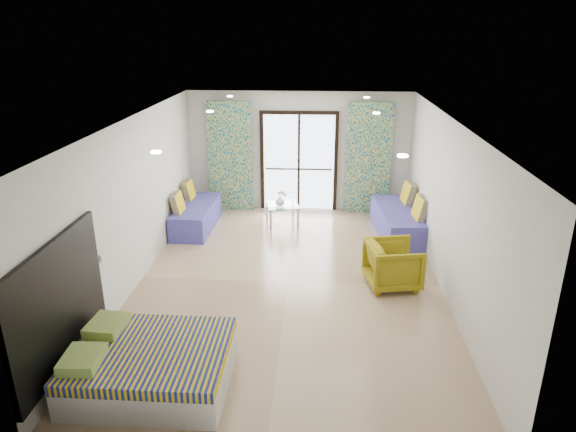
# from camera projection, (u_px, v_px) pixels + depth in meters

# --- Properties ---
(floor) EXTENTS (5.00, 7.50, 0.01)m
(floor) POSITION_uv_depth(u_px,v_px,m) (289.00, 282.00, 8.59)
(floor) COLOR #917556
(floor) RESTS_ON ground
(ceiling) EXTENTS (5.00, 7.50, 0.01)m
(ceiling) POSITION_uv_depth(u_px,v_px,m) (289.00, 121.00, 7.66)
(ceiling) COLOR silver
(ceiling) RESTS_ON ground
(wall_back) EXTENTS (5.00, 0.01, 2.70)m
(wall_back) POSITION_uv_depth(u_px,v_px,m) (299.00, 152.00, 11.63)
(wall_back) COLOR silver
(wall_back) RESTS_ON ground
(wall_front) EXTENTS (5.00, 0.01, 2.70)m
(wall_front) POSITION_uv_depth(u_px,v_px,m) (263.00, 343.00, 4.62)
(wall_front) COLOR silver
(wall_front) RESTS_ON ground
(wall_left) EXTENTS (0.01, 7.50, 2.70)m
(wall_left) POSITION_uv_depth(u_px,v_px,m) (134.00, 203.00, 8.28)
(wall_left) COLOR silver
(wall_left) RESTS_ON ground
(wall_right) EXTENTS (0.01, 7.50, 2.70)m
(wall_right) POSITION_uv_depth(u_px,v_px,m) (449.00, 209.00, 7.98)
(wall_right) COLOR silver
(wall_right) RESTS_ON ground
(balcony_door) EXTENTS (1.76, 0.08, 2.28)m
(balcony_door) POSITION_uv_depth(u_px,v_px,m) (299.00, 156.00, 11.64)
(balcony_door) COLOR black
(balcony_door) RESTS_ON floor
(balcony_rail) EXTENTS (1.52, 0.03, 0.04)m
(balcony_rail) POSITION_uv_depth(u_px,v_px,m) (299.00, 169.00, 11.75)
(balcony_rail) COLOR #595451
(balcony_rail) RESTS_ON balcony_door
(curtain_left) EXTENTS (1.00, 0.10, 2.50)m
(curtain_left) POSITION_uv_depth(u_px,v_px,m) (230.00, 157.00, 11.59)
(curtain_left) COLOR beige
(curtain_left) RESTS_ON floor
(curtain_right) EXTENTS (1.00, 0.10, 2.50)m
(curtain_right) POSITION_uv_depth(u_px,v_px,m) (368.00, 159.00, 11.41)
(curtain_right) COLOR beige
(curtain_right) RESTS_ON floor
(downlight_a) EXTENTS (0.12, 0.12, 0.02)m
(downlight_a) POSITION_uv_depth(u_px,v_px,m) (156.00, 152.00, 5.88)
(downlight_a) COLOR #FFE0B2
(downlight_a) RESTS_ON ceiling
(downlight_b) EXTENTS (0.12, 0.12, 0.02)m
(downlight_b) POSITION_uv_depth(u_px,v_px,m) (403.00, 156.00, 5.71)
(downlight_b) COLOR #FFE0B2
(downlight_b) RESTS_ON ceiling
(downlight_c) EXTENTS (0.12, 0.12, 0.02)m
(downlight_c) POSITION_uv_depth(u_px,v_px,m) (210.00, 111.00, 8.69)
(downlight_c) COLOR #FFE0B2
(downlight_c) RESTS_ON ceiling
(downlight_d) EXTENTS (0.12, 0.12, 0.02)m
(downlight_d) POSITION_uv_depth(u_px,v_px,m) (376.00, 113.00, 8.52)
(downlight_d) COLOR #FFE0B2
(downlight_d) RESTS_ON ceiling
(downlight_e) EXTENTS (0.12, 0.12, 0.02)m
(downlight_e) POSITION_uv_depth(u_px,v_px,m) (230.00, 96.00, 10.56)
(downlight_e) COLOR #FFE0B2
(downlight_e) RESTS_ON ceiling
(downlight_f) EXTENTS (0.12, 0.12, 0.02)m
(downlight_f) POSITION_uv_depth(u_px,v_px,m) (367.00, 97.00, 10.39)
(downlight_f) COLOR #FFE0B2
(downlight_f) RESTS_ON ceiling
(headboard) EXTENTS (0.06, 2.10, 1.50)m
(headboard) POSITION_uv_depth(u_px,v_px,m) (59.00, 304.00, 5.85)
(headboard) COLOR black
(headboard) RESTS_ON floor
(switch_plate) EXTENTS (0.02, 0.10, 0.10)m
(switch_plate) POSITION_uv_depth(u_px,v_px,m) (102.00, 258.00, 7.02)
(switch_plate) COLOR silver
(switch_plate) RESTS_ON wall_left
(bed) EXTENTS (1.81, 1.48, 0.62)m
(bed) POSITION_uv_depth(u_px,v_px,m) (150.00, 365.00, 6.07)
(bed) COLOR silver
(bed) RESTS_ON floor
(daybed_left) EXTENTS (0.74, 1.84, 0.90)m
(daybed_left) POSITION_uv_depth(u_px,v_px,m) (196.00, 215.00, 10.83)
(daybed_left) COLOR #45419B
(daybed_left) RESTS_ON floor
(daybed_right) EXTENTS (0.96, 2.07, 0.99)m
(daybed_right) POSITION_uv_depth(u_px,v_px,m) (399.00, 221.00, 10.40)
(daybed_right) COLOR #45419B
(daybed_right) RESTS_ON floor
(coffee_table) EXTENTS (0.81, 0.81, 0.77)m
(coffee_table) POSITION_uv_depth(u_px,v_px,m) (282.00, 207.00, 10.99)
(coffee_table) COLOR silver
(coffee_table) RESTS_ON floor
(vase) EXTENTS (0.25, 0.25, 0.20)m
(vase) POSITION_uv_depth(u_px,v_px,m) (280.00, 201.00, 10.89)
(vase) COLOR white
(vase) RESTS_ON coffee_table
(armchair) EXTENTS (0.89, 0.93, 0.83)m
(armchair) POSITION_uv_depth(u_px,v_px,m) (393.00, 263.00, 8.34)
(armchair) COLOR olive
(armchair) RESTS_ON floor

